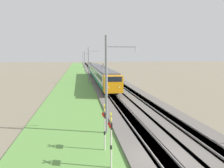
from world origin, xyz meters
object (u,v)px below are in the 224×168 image
crossing_signal_near (111,135)px  catenary_mast_distant (83,60)px  passenger_train (100,73)px  catenary_mast_near (107,84)px  crossing_signal_aux (104,123)px  catenary_mast_mid (89,65)px  catenary_mast_far (85,62)px

crossing_signal_near → catenary_mast_distant: catenary_mast_distant is taller
passenger_train → catenary_mast_near: (-35.49, 2.77, 1.96)m
crossing_signal_aux → passenger_train: bearing=-95.0°
catenary_mast_mid → catenary_mast_distant: size_ratio=1.04×
catenary_mast_near → catenary_mast_mid: (32.15, 0.00, 0.10)m
crossing_signal_near → catenary_mast_near: 6.12m
passenger_train → catenary_mast_near: catenary_mast_near is taller
crossing_signal_near → catenary_mast_distant: bearing=-90.3°
catenary_mast_distant → crossing_signal_aux: bearing=179.6°
catenary_mast_distant → crossing_signal_near: bearing=179.7°
crossing_signal_near → crossing_signal_aux: (2.41, 0.09, -0.04)m
catenary_mast_near → crossing_signal_aux: bearing=169.4°
catenary_mast_near → catenary_mast_distant: size_ratio=1.01×
crossing_signal_near → catenary_mast_near: (5.71, -0.53, 2.14)m
passenger_train → catenary_mast_mid: (-3.34, 2.78, 2.06)m
catenary_mast_mid → catenary_mast_distant: catenary_mast_mid is taller
catenary_mast_near → catenary_mast_distant: 96.44m
passenger_train → crossing_signal_aux: (-38.79, 3.39, -0.22)m
catenary_mast_mid → catenary_mast_distant: bearing=-0.0°
crossing_signal_aux → catenary_mast_distant: bearing=-90.4°
passenger_train → catenary_mast_distant: (60.95, 2.77, 1.91)m
passenger_train → catenary_mast_near: bearing=-4.5°
catenary_mast_far → catenary_mast_distant: (32.15, 0.00, 0.03)m
catenary_mast_mid → crossing_signal_aux: bearing=179.0°
crossing_signal_near → catenary_mast_distant: 102.17m
crossing_signal_near → catenary_mast_mid: (37.86, -0.53, 2.25)m
crossing_signal_aux → catenary_mast_distant: size_ratio=0.41×
crossing_signal_near → catenary_mast_near: size_ratio=0.42×
catenary_mast_mid → catenary_mast_far: 32.15m
passenger_train → catenary_mast_distant: bearing=-177.4°
passenger_train → crossing_signal_aux: passenger_train is taller
passenger_train → catenary_mast_far: catenary_mast_far is taller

